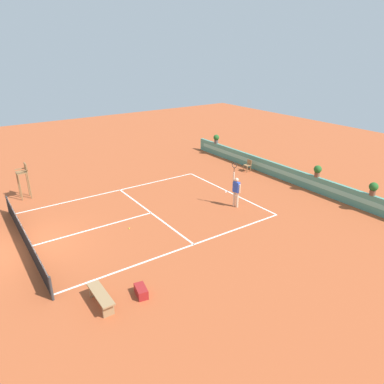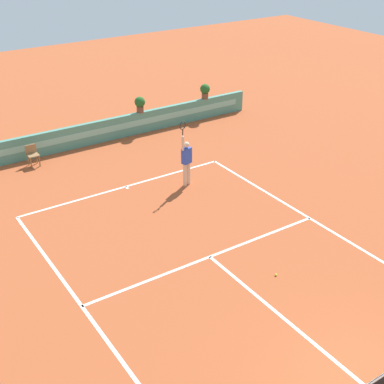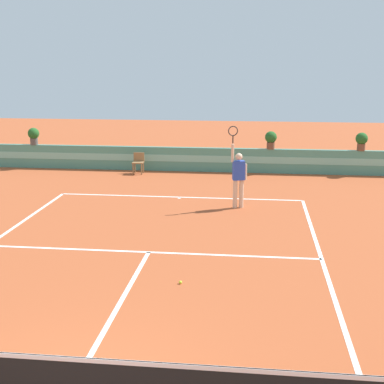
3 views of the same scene
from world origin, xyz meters
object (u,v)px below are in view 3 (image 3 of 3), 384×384
(tennis_ball_near_baseline, at_px, (180,282))
(potted_plant_far_right, at_px, (362,140))
(potted_plant_far_left, at_px, (34,135))
(potted_plant_right, at_px, (271,139))
(ball_kid_chair, at_px, (138,162))
(tennis_player, at_px, (238,175))

(tennis_ball_near_baseline, relative_size, potted_plant_far_right, 0.09)
(potted_plant_far_left, distance_m, potted_plant_right, 10.06)
(ball_kid_chair, distance_m, tennis_player, 6.49)
(potted_plant_right, bearing_deg, potted_plant_far_left, 180.00)
(tennis_ball_near_baseline, bearing_deg, potted_plant_far_right, 64.22)
(ball_kid_chair, xyz_separation_m, potted_plant_far_right, (8.95, 0.73, 0.93))
(ball_kid_chair, distance_m, potted_plant_far_left, 4.85)
(ball_kid_chair, relative_size, potted_plant_far_left, 1.17)
(potted_plant_far_right, bearing_deg, potted_plant_far_left, 180.00)
(tennis_player, height_order, potted_plant_right, tennis_player)
(potted_plant_far_left, bearing_deg, potted_plant_far_right, 0.00)
(potted_plant_far_right, bearing_deg, ball_kid_chair, -175.33)
(potted_plant_far_right, relative_size, potted_plant_far_left, 1.00)
(tennis_ball_near_baseline, distance_m, potted_plant_far_right, 13.17)
(potted_plant_far_left, bearing_deg, tennis_ball_near_baseline, -55.99)
(potted_plant_right, bearing_deg, potted_plant_far_right, 0.00)
(ball_kid_chair, height_order, tennis_player, tennis_player)
(potted_plant_far_left, height_order, potted_plant_right, same)
(tennis_player, bearing_deg, tennis_ball_near_baseline, -98.99)
(tennis_ball_near_baseline, relative_size, potted_plant_far_left, 0.09)
(tennis_player, relative_size, potted_plant_right, 3.57)
(potted_plant_right, bearing_deg, ball_kid_chair, -172.22)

